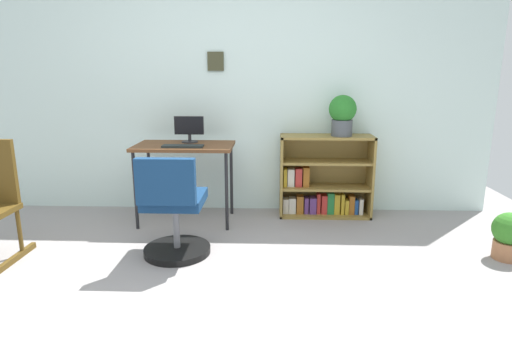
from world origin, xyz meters
name	(u,v)px	position (x,y,z in m)	size (l,w,h in m)	color
ground_plane	(196,326)	(0.00, 0.00, 0.00)	(6.24, 6.24, 0.00)	gray
wall_back	(230,94)	(0.00, 2.15, 1.18)	(5.20, 0.12, 2.37)	silver
desk	(185,152)	(-0.39, 1.70, 0.67)	(0.90, 0.53, 0.74)	brown
monitor	(189,129)	(-0.36, 1.81, 0.87)	(0.28, 0.15, 0.25)	#262628
keyboard	(183,146)	(-0.37, 1.56, 0.75)	(0.36, 0.11, 0.02)	#232B2A
office_chair	(174,214)	(-0.32, 0.90, 0.35)	(0.52, 0.55, 0.81)	black
bookshelf_low	(323,180)	(0.93, 1.95, 0.35)	(0.89, 0.30, 0.80)	olive
potted_plant_on_shelf	(342,114)	(1.08, 1.90, 1.01)	(0.26, 0.26, 0.39)	#474C51
potted_plant_floor	(509,235)	(2.22, 0.96, 0.19)	(0.25, 0.25, 0.37)	#9E6642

